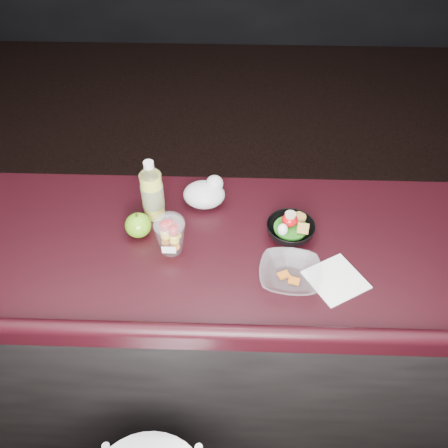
{
  "coord_description": "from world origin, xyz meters",
  "views": [
    {
      "loc": [
        0.1,
        -0.84,
        2.25
      ],
      "look_at": [
        0.06,
        0.32,
        1.1
      ],
      "focal_mm": 40.0,
      "sensor_mm": 36.0,
      "label": 1
    }
  ],
  "objects_px": {
    "lemonade_bottle": "(152,194)",
    "takeout_bowl": "(290,275)",
    "snack_bowl": "(290,229)",
    "green_apple": "(138,225)",
    "fruit_cup": "(170,233)"
  },
  "relations": [
    {
      "from": "fruit_cup",
      "to": "takeout_bowl",
      "type": "xyz_separation_m",
      "value": [
        0.38,
        -0.12,
        -0.05
      ]
    },
    {
      "from": "lemonade_bottle",
      "to": "green_apple",
      "type": "bearing_deg",
      "value": -112.82
    },
    {
      "from": "takeout_bowl",
      "to": "snack_bowl",
      "type": "bearing_deg",
      "value": 86.46
    },
    {
      "from": "lemonade_bottle",
      "to": "takeout_bowl",
      "type": "bearing_deg",
      "value": -31.47
    },
    {
      "from": "snack_bowl",
      "to": "takeout_bowl",
      "type": "relative_size",
      "value": 1.0
    },
    {
      "from": "fruit_cup",
      "to": "takeout_bowl",
      "type": "height_order",
      "value": "fruit_cup"
    },
    {
      "from": "green_apple",
      "to": "takeout_bowl",
      "type": "bearing_deg",
      "value": -20.21
    },
    {
      "from": "green_apple",
      "to": "fruit_cup",
      "type": "bearing_deg",
      "value": -29.68
    },
    {
      "from": "lemonade_bottle",
      "to": "snack_bowl",
      "type": "distance_m",
      "value": 0.48
    },
    {
      "from": "lemonade_bottle",
      "to": "green_apple",
      "type": "distance_m",
      "value": 0.12
    },
    {
      "from": "green_apple",
      "to": "takeout_bowl",
      "type": "distance_m",
      "value": 0.53
    },
    {
      "from": "snack_bowl",
      "to": "takeout_bowl",
      "type": "height_order",
      "value": "snack_bowl"
    },
    {
      "from": "takeout_bowl",
      "to": "fruit_cup",
      "type": "bearing_deg",
      "value": 162.97
    },
    {
      "from": "takeout_bowl",
      "to": "green_apple",
      "type": "bearing_deg",
      "value": 159.79
    },
    {
      "from": "fruit_cup",
      "to": "lemonade_bottle",
      "type": "bearing_deg",
      "value": 115.03
    }
  ]
}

